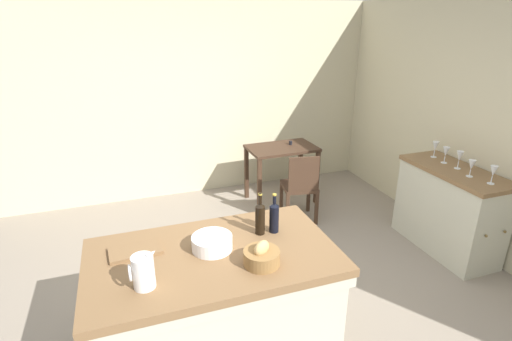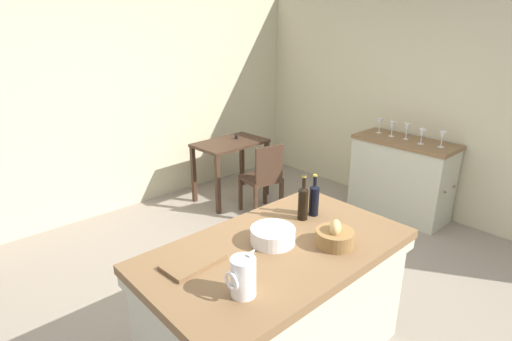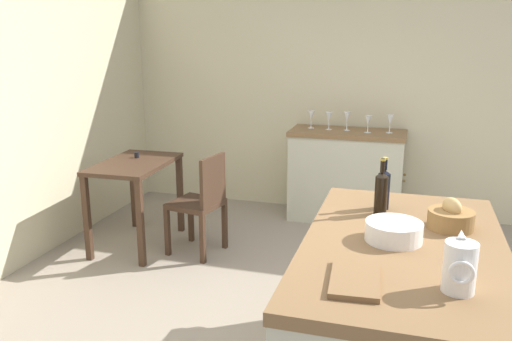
{
  "view_description": "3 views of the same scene",
  "coord_description": "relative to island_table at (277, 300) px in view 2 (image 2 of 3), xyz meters",
  "views": [
    {
      "loc": [
        -0.92,
        -2.73,
        2.38
      ],
      "look_at": [
        0.25,
        0.64,
        0.99
      ],
      "focal_mm": 27.66,
      "sensor_mm": 36.0,
      "label": 1
    },
    {
      "loc": [
        -2.0,
        -1.98,
        2.17
      ],
      "look_at": [
        0.2,
        0.44,
        0.97
      ],
      "focal_mm": 28.06,
      "sensor_mm": 36.0,
      "label": 2
    },
    {
      "loc": [
        -2.99,
        -0.45,
        1.89
      ],
      "look_at": [
        0.23,
        0.5,
        1.0
      ],
      "focal_mm": 37.19,
      "sensor_mm": 36.0,
      "label": 3
    }
  ],
  "objects": [
    {
      "name": "wine_bottle_dark",
      "position": [
        0.5,
        0.14,
        0.53
      ],
      "size": [
        0.07,
        0.07,
        0.31
      ],
      "color": "black",
      "rests_on": "island_table"
    },
    {
      "name": "bread_basket",
      "position": [
        0.27,
        -0.23,
        0.46
      ],
      "size": [
        0.24,
        0.24,
        0.17
      ],
      "color": "olive",
      "rests_on": "island_table"
    },
    {
      "name": "island_table",
      "position": [
        0.0,
        0.0,
        0.0
      ],
      "size": [
        1.69,
        0.98,
        0.88
      ],
      "color": "brown",
      "rests_on": "ground"
    },
    {
      "name": "wine_glass_right",
      "position": [
        2.72,
        0.8,
        0.57
      ],
      "size": [
        0.07,
        0.07,
        0.18
      ],
      "color": "white",
      "rests_on": "side_cabinet"
    },
    {
      "name": "wall_back",
      "position": [
        0.44,
        3.07,
        0.83
      ],
      "size": [
        5.32,
        0.12,
        2.6
      ],
      "primitive_type": "cube",
      "color": "beige",
      "rests_on": "ground"
    },
    {
      "name": "cutting_board",
      "position": [
        -0.5,
        0.19,
        0.42
      ],
      "size": [
        0.36,
        0.23,
        0.02
      ],
      "primitive_type": "cube",
      "rotation": [
        0.0,
        0.0,
        0.08
      ],
      "color": "brown",
      "rests_on": "island_table"
    },
    {
      "name": "ground_plane",
      "position": [
        0.44,
        0.47,
        -0.47
      ],
      "size": [
        6.76,
        6.76,
        0.0
      ],
      "primitive_type": "plane",
      "color": "gray"
    },
    {
      "name": "side_cabinet",
      "position": [
        2.7,
        0.61,
        -0.01
      ],
      "size": [
        0.52,
        1.16,
        0.93
      ],
      "color": "brown",
      "rests_on": "ground"
    },
    {
      "name": "wooden_chair",
      "position": [
        1.47,
        1.69,
        0.0
      ],
      "size": [
        0.47,
        0.47,
        0.88
      ],
      "color": "#3D281C",
      "rests_on": "ground"
    },
    {
      "name": "wine_bottle_amber",
      "position": [
        0.39,
        0.15,
        0.54
      ],
      "size": [
        0.07,
        0.07,
        0.33
      ],
      "color": "black",
      "rests_on": "island_table"
    },
    {
      "name": "wine_glass_left",
      "position": [
        2.67,
        0.41,
        0.57
      ],
      "size": [
        0.07,
        0.07,
        0.17
      ],
      "color": "white",
      "rests_on": "side_cabinet"
    },
    {
      "name": "wall_right",
      "position": [
        3.04,
        0.47,
        0.83
      ],
      "size": [
        0.12,
        5.2,
        2.6
      ],
      "primitive_type": "cube",
      "color": "beige",
      "rests_on": "ground"
    },
    {
      "name": "wine_glass_middle",
      "position": [
        2.73,
        0.62,
        0.58
      ],
      "size": [
        0.07,
        0.07,
        0.19
      ],
      "color": "white",
      "rests_on": "side_cabinet"
    },
    {
      "name": "wine_glass_far_right",
      "position": [
        2.75,
        0.99,
        0.58
      ],
      "size": [
        0.07,
        0.07,
        0.18
      ],
      "color": "white",
      "rests_on": "side_cabinet"
    },
    {
      "name": "wine_glass_far_left",
      "position": [
        2.71,
        0.21,
        0.57
      ],
      "size": [
        0.07,
        0.07,
        0.18
      ],
      "color": "white",
      "rests_on": "side_cabinet"
    },
    {
      "name": "wash_bowl",
      "position": [
        0.01,
        0.05,
        0.45
      ],
      "size": [
        0.28,
        0.28,
        0.1
      ],
      "primitive_type": "cylinder",
      "color": "white",
      "rests_on": "island_table"
    },
    {
      "name": "pitcher",
      "position": [
        -0.47,
        -0.21,
        0.51
      ],
      "size": [
        0.17,
        0.13,
        0.25
      ],
      "color": "white",
      "rests_on": "island_table"
    },
    {
      "name": "writing_desk",
      "position": [
        1.49,
        2.32,
        0.17
      ],
      "size": [
        0.92,
        0.59,
        0.82
      ],
      "color": "#3D281C",
      "rests_on": "ground"
    }
  ]
}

